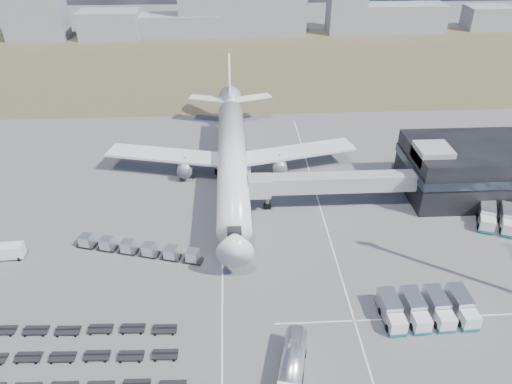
{
  "coord_description": "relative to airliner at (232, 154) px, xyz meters",
  "views": [
    {
      "loc": [
        -0.09,
        -55.94,
        50.42
      ],
      "look_at": [
        4.09,
        19.8,
        4.0
      ],
      "focal_mm": 35.0,
      "sensor_mm": 36.0,
      "label": 1
    }
  ],
  "objects": [
    {
      "name": "ground",
      "position": [
        0.0,
        -32.38,
        -5.29
      ],
      "size": [
        420.0,
        420.0,
        0.0
      ],
      "primitive_type": "plane",
      "color": "#565659",
      "rests_on": "ground"
    },
    {
      "name": "grass_strip",
      "position": [
        0.0,
        77.62,
        -5.29
      ],
      "size": [
        420.0,
        90.0,
        0.01
      ],
      "primitive_type": "cube",
      "color": "#4A462C",
      "rests_on": "ground"
    },
    {
      "name": "lane_markings",
      "position": [
        9.77,
        -29.38,
        -5.29
      ],
      "size": [
        47.12,
        110.0,
        0.01
      ],
      "color": "silver",
      "rests_on": "ground"
    },
    {
      "name": "terminal",
      "position": [
        47.77,
        -8.41,
        -0.04
      ],
      "size": [
        30.4,
        16.4,
        11.0
      ],
      "color": "black",
      "rests_on": "ground"
    },
    {
      "name": "jet_bridge",
      "position": [
        15.9,
        -11.95,
        -0.24
      ],
      "size": [
        30.3,
        3.8,
        7.05
      ],
      "color": "#939399",
      "rests_on": "ground"
    },
    {
      "name": "airliner",
      "position": [
        0.0,
        0.0,
        0.0
      ],
      "size": [
        51.59,
        64.53,
        17.62
      ],
      "color": "white",
      "rests_on": "ground"
    },
    {
      "name": "skyline",
      "position": [
        -9.24,
        116.0,
        3.84
      ],
      "size": [
        290.77,
        26.46,
        25.21
      ],
      "color": "gray",
      "rests_on": "ground"
    },
    {
      "name": "fuel_tanker",
      "position": [
        6.3,
        -49.24,
        -3.52
      ],
      "size": [
        5.2,
        11.3,
        3.54
      ],
      "rotation": [
        0.0,
        0.0,
        -0.23
      ],
      "color": "white",
      "rests_on": "ground"
    },
    {
      "name": "pushback_tug",
      "position": [
        -1.47,
        -25.82,
        -4.63
      ],
      "size": [
        2.97,
        1.85,
        1.33
      ],
      "primitive_type": "cube",
      "rotation": [
        0.0,
        0.0,
        0.09
      ],
      "color": "white",
      "rests_on": "ground"
    },
    {
      "name": "utility_van",
      "position": [
        -35.76,
        -23.98,
        -4.07
      ],
      "size": [
        4.78,
        2.44,
        2.45
      ],
      "primitive_type": "cube",
      "rotation": [
        0.0,
        0.0,
        0.07
      ],
      "color": "white",
      "rests_on": "ground"
    },
    {
      "name": "catering_truck",
      "position": [
        2.02,
        1.25,
        -3.9
      ],
      "size": [
        3.43,
        6.28,
        2.73
      ],
      "rotation": [
        0.0,
        0.0,
        0.17
      ],
      "color": "white",
      "rests_on": "ground"
    },
    {
      "name": "service_trucks_near",
      "position": [
        25.88,
        -40.14,
        -3.81
      ],
      "size": [
        12.51,
        7.19,
        2.73
      ],
      "rotation": [
        0.0,
        0.0,
        0.03
      ],
      "color": "white",
      "rests_on": "ground"
    },
    {
      "name": "uld_row",
      "position": [
        -15.42,
        -24.08,
        -4.14
      ],
      "size": [
        20.96,
        7.48,
        1.93
      ],
      "rotation": [
        0.0,
        0.0,
        -0.27
      ],
      "color": "black",
      "rests_on": "ground"
    }
  ]
}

